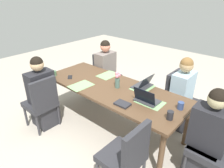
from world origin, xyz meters
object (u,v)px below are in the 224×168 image
Objects in this scene: flower_vase at (117,80)px; dining_table at (112,91)px; chair_near_left_mid at (105,72)px; coffee_mug_near_left at (54,73)px; person_near_right_near at (181,98)px; chair_far_right_mid at (127,155)px; chair_far_left_near at (42,101)px; person_near_left_mid at (106,73)px; coffee_mug_centre_left at (170,115)px; person_far_left_near at (42,96)px; laptop_head_left_left_far at (146,99)px; chair_near_right_near at (178,96)px; person_head_left_left_far at (207,141)px; chair_head_left_left_far at (214,142)px; phone_black at (70,77)px; book_red_cover at (122,104)px; coffee_mug_near_right at (181,106)px; laptop_near_right_near at (143,85)px.

dining_table is at bearing 27.75° from flower_vase.
coffee_mug_near_left is (0.18, 1.09, 0.26)m from chair_near_left_mid.
chair_far_right_mid is at bearing 92.91° from person_near_right_near.
person_near_left_mid is (-0.01, -1.46, 0.03)m from chair_far_left_near.
coffee_mug_centre_left is (-0.98, 0.22, -0.08)m from flower_vase.
chair_near_left_mid is (-0.01, -1.46, -0.03)m from person_far_left_near.
person_near_left_mid is at bearing -26.77° from laptop_head_left_left_far.
flower_vase is 2.44× the size of coffee_mug_centre_left.
person_far_left_near is 1.67m from laptop_head_left_left_far.
person_far_left_near is 2.20m from chair_near_right_near.
flower_vase is (1.39, -0.05, 0.33)m from person_head_left_left_far.
chair_near_left_mid is 2.32m from chair_far_right_mid.
person_near_left_mid is 2.40m from chair_head_left_left_far.
person_near_left_mid is (-0.07, 0.06, 0.03)m from chair_near_left_mid.
chair_near_left_mid reaches higher than phone_black.
dining_table is 1.12m from chair_far_left_near.
dining_table is 1.98× the size of person_head_left_left_far.
coffee_mug_centre_left is at bearing 21.82° from person_head_left_left_far.
dining_table is 0.65m from laptop_head_left_left_far.
laptop_head_left_left_far reaches higher than chair_far_left_near.
book_red_cover is (0.45, -0.47, 0.23)m from chair_far_right_mid.
flower_vase reaches higher than laptop_head_left_left_far.
coffee_mug_near_left is at bearing 12.20° from coffee_mug_near_right.
phone_black is at bearing 30.46° from person_near_right_near.
chair_head_left_left_far is at bearing 137.01° from chair_near_right_near.
chair_near_right_near is 3.46× the size of flower_vase.
person_head_left_left_far is at bearing 179.47° from dining_table.
coffee_mug_near_right is (-0.69, 0.20, 0.01)m from laptop_near_right_near.
person_far_left_near is 1.33× the size of chair_head_left_left_far.
person_near_right_near is (0.65, -0.74, 0.00)m from person_head_left_left_far.
laptop_near_right_near is (-0.36, -0.31, 0.11)m from dining_table.
chair_far_right_mid is 8.43× the size of coffee_mug_centre_left.
person_head_left_left_far is at bearing 162.99° from coffee_mug_near_right.
laptop_near_right_near reaches higher than chair_far_right_mid.
person_head_left_left_far is at bearing -127.16° from chair_far_right_mid.
chair_far_left_near is at bearing 19.73° from chair_head_left_left_far.
coffee_mug_near_right is (-0.24, 0.62, 0.24)m from person_near_right_near.
person_near_left_mid is 3.73× the size of laptop_head_left_left_far.
dining_table is at bearing 41.80° from person_near_right_near.
person_near_right_near is 0.97m from coffee_mug_centre_left.
coffee_mug_centre_left reaches higher than book_red_cover.
person_far_left_near is 1.33× the size of chair_far_right_mid.
laptop_near_right_near is 1.25m from phone_black.
flower_vase reaches higher than dining_table.
laptop_near_right_near is at bearing -140.33° from person_far_left_near.
chair_head_left_left_far is at bearing -162.13° from person_far_left_near.
chair_near_left_mid is 1.00× the size of chair_near_right_near.
person_near_right_near is 7.97× the size of phone_black.
flower_vase is 1.73× the size of phone_black.
person_near_right_near reaches higher than coffee_mug_near_left.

